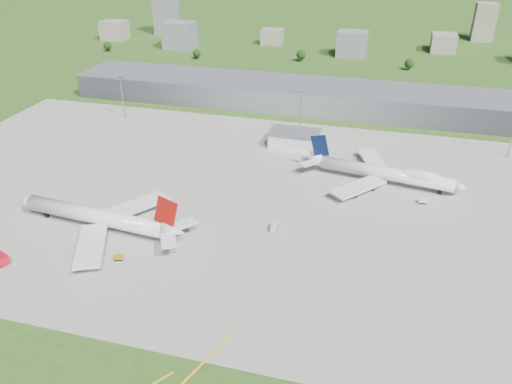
% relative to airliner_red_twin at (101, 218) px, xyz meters
% --- Properties ---
extents(ground, '(1400.00, 1400.00, 0.00)m').
position_rel_airliner_red_twin_xyz_m(ground, '(47.62, 151.66, -5.59)').
color(ground, '#2C541A').
rests_on(ground, ground).
extents(apron, '(360.00, 190.00, 0.08)m').
position_rel_airliner_red_twin_xyz_m(apron, '(57.62, 41.66, -5.55)').
color(apron, gray).
rests_on(apron, ground).
extents(terminal, '(300.00, 42.00, 15.00)m').
position_rel_airliner_red_twin_xyz_m(terminal, '(47.62, 166.66, 1.91)').
color(terminal, slate).
rests_on(terminal, ground).
extents(ops_building, '(26.00, 16.00, 8.00)m').
position_rel_airliner_red_twin_xyz_m(ops_building, '(57.62, 101.66, -1.59)').
color(ops_building, silver).
rests_on(ops_building, ground).
extents(mast_west, '(3.50, 2.00, 25.90)m').
position_rel_airliner_red_twin_xyz_m(mast_west, '(-52.38, 116.66, 12.12)').
color(mast_west, gray).
rests_on(mast_west, ground).
extents(mast_center, '(3.50, 2.00, 25.90)m').
position_rel_airliner_red_twin_xyz_m(mast_center, '(57.62, 116.66, 12.12)').
color(mast_center, gray).
rests_on(mast_center, ground).
extents(airliner_red_twin, '(76.55, 59.43, 21.00)m').
position_rel_airliner_red_twin_xyz_m(airliner_red_twin, '(0.00, 0.00, 0.00)').
color(airliner_red_twin, white).
rests_on(airliner_red_twin, ground).
extents(airliner_blue_quad, '(74.56, 57.91, 19.52)m').
position_rel_airliner_red_twin_xyz_m(airliner_blue_quad, '(106.90, 69.52, -0.17)').
color(airliner_blue_quad, white).
rests_on(airliner_blue_quad, ground).
extents(tug_yellow, '(3.96, 2.84, 1.78)m').
position_rel_airliner_red_twin_xyz_m(tug_yellow, '(15.98, -16.43, -4.66)').
color(tug_yellow, '#BB780B').
rests_on(tug_yellow, ground).
extents(van_white_near, '(2.78, 5.56, 2.74)m').
position_rel_airliner_red_twin_xyz_m(van_white_near, '(66.14, 17.77, -4.22)').
color(van_white_near, silver).
rests_on(van_white_near, ground).
extents(van_white_far, '(4.27, 2.52, 2.13)m').
position_rel_airliner_red_twin_xyz_m(van_white_far, '(123.89, 54.93, -4.50)').
color(van_white_far, silver).
rests_on(van_white_far, ground).
extents(bldg_far_w, '(24.00, 20.00, 18.00)m').
position_rel_airliner_red_twin_xyz_m(bldg_far_w, '(-172.38, 321.66, 3.41)').
color(bldg_far_w, gray).
rests_on(bldg_far_w, ground).
extents(bldg_w, '(28.00, 22.00, 24.00)m').
position_rel_airliner_red_twin_xyz_m(bldg_w, '(-92.38, 301.66, 6.41)').
color(bldg_w, slate).
rests_on(bldg_w, ground).
extents(bldg_cw, '(20.00, 18.00, 14.00)m').
position_rel_airliner_red_twin_xyz_m(bldg_cw, '(-12.38, 341.66, 1.41)').
color(bldg_cw, gray).
rests_on(bldg_cw, ground).
extents(bldg_c, '(26.00, 20.00, 22.00)m').
position_rel_airliner_red_twin_xyz_m(bldg_c, '(67.62, 311.66, 5.41)').
color(bldg_c, slate).
rests_on(bldg_c, ground).
extents(bldg_ce, '(22.00, 24.00, 16.00)m').
position_rel_airliner_red_twin_xyz_m(bldg_ce, '(147.62, 351.66, 2.41)').
color(bldg_ce, gray).
rests_on(bldg_ce, ground).
extents(bldg_tall_w, '(22.00, 20.00, 44.00)m').
position_rel_airliner_red_twin_xyz_m(bldg_tall_w, '(-132.38, 361.66, 16.41)').
color(bldg_tall_w, slate).
rests_on(bldg_tall_w, ground).
extents(bldg_tall_e, '(20.00, 18.00, 36.00)m').
position_rel_airliner_red_twin_xyz_m(bldg_tall_e, '(187.62, 411.66, 12.41)').
color(bldg_tall_e, gray).
rests_on(bldg_tall_e, ground).
extents(tree_far_w, '(7.20, 7.20, 8.80)m').
position_rel_airliner_red_twin_xyz_m(tree_far_w, '(-152.38, 271.66, -0.41)').
color(tree_far_w, '#382314').
rests_on(tree_far_w, ground).
extents(tree_w, '(6.75, 6.75, 8.25)m').
position_rel_airliner_red_twin_xyz_m(tree_w, '(-62.38, 266.66, -0.73)').
color(tree_w, '#382314').
rests_on(tree_w, ground).
extents(tree_c, '(8.10, 8.10, 9.90)m').
position_rel_airliner_red_twin_xyz_m(tree_c, '(27.62, 281.66, 0.24)').
color(tree_c, '#382314').
rests_on(tree_c, ground).
extents(tree_e, '(7.65, 7.65, 9.35)m').
position_rel_airliner_red_twin_xyz_m(tree_e, '(117.62, 276.66, -0.08)').
color(tree_e, '#382314').
rests_on(tree_e, ground).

